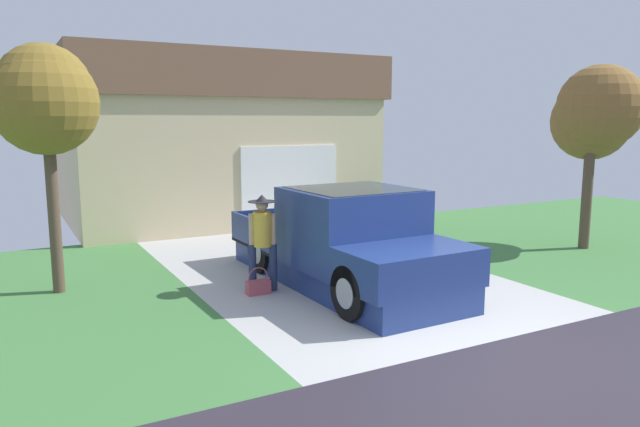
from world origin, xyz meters
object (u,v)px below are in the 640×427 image
object	(u,v)px
person_with_hat	(262,234)
wheeled_trash_bin	(382,207)
neighbor_tree	(45,99)
pickup_truck	(351,244)
handbag	(258,286)
house_with_garage	(208,138)
front_yard_tree	(596,114)

from	to	relation	value
person_with_hat	wheeled_trash_bin	distance (m)	6.39
person_with_hat	neighbor_tree	world-z (taller)	neighbor_tree
pickup_truck	neighbor_tree	distance (m)	5.44
handbag	house_with_garage	xyz separation A→B (m)	(1.97, 8.54, 2.18)
pickup_truck	handbag	world-z (taller)	pickup_truck
pickup_truck	handbag	distance (m)	1.70
handbag	wheeled_trash_bin	distance (m)	6.62
house_with_garage	pickup_truck	bearing A→B (deg)	-92.75
handbag	neighbor_tree	bearing A→B (deg)	149.99
wheeled_trash_bin	person_with_hat	bearing A→B (deg)	-142.48
person_with_hat	front_yard_tree	xyz separation A→B (m)	(7.83, -0.26, 2.00)
pickup_truck	wheeled_trash_bin	xyz separation A→B (m)	(3.68, 4.44, -0.19)
house_with_garage	neighbor_tree	size ratio (longest dim) A/B	2.08
pickup_truck	house_with_garage	distance (m)	9.07
pickup_truck	front_yard_tree	bearing A→B (deg)	-178.84
pickup_truck	wheeled_trash_bin	distance (m)	5.77
house_with_garage	neighbor_tree	world-z (taller)	house_with_garage
house_with_garage	neighbor_tree	bearing A→B (deg)	-125.25
neighbor_tree	house_with_garage	bearing A→B (deg)	54.75
house_with_garage	front_yard_tree	bearing A→B (deg)	-55.11
house_with_garage	wheeled_trash_bin	world-z (taller)	house_with_garage
handbag	wheeled_trash_bin	bearing A→B (deg)	37.81
pickup_truck	neighbor_tree	world-z (taller)	neighbor_tree
neighbor_tree	wheeled_trash_bin	distance (m)	8.84
pickup_truck	neighbor_tree	xyz separation A→B (m)	(-4.42, 2.06, 2.41)
pickup_truck	front_yard_tree	world-z (taller)	front_yard_tree
person_with_hat	handbag	distance (m)	0.85
person_with_hat	house_with_garage	world-z (taller)	house_with_garage
wheeled_trash_bin	pickup_truck	bearing A→B (deg)	-129.68
person_with_hat	neighbor_tree	bearing A→B (deg)	177.55
handbag	front_yard_tree	bearing A→B (deg)	-0.69
front_yard_tree	wheeled_trash_bin	xyz separation A→B (m)	(-2.77, 4.15, -2.39)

